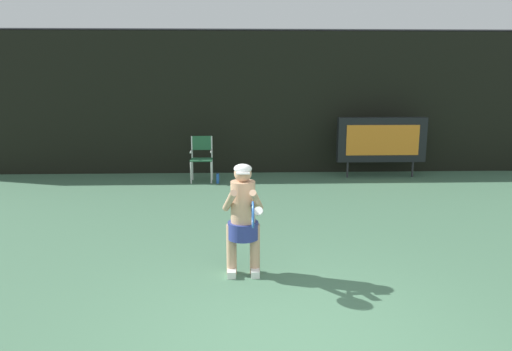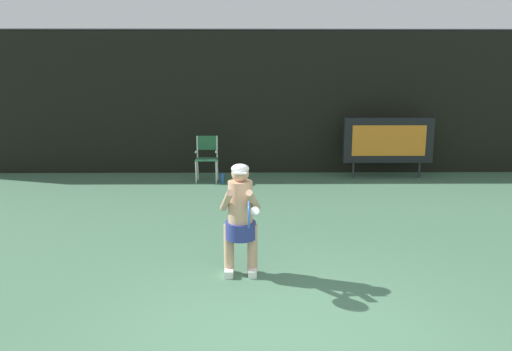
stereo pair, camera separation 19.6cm
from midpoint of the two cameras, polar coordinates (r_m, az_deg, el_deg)
backdrop_screen at (r=12.72m, az=0.03°, el=8.43°), size 18.00×0.12×3.66m
scoreboard at (r=12.51m, az=13.99°, el=4.06°), size 2.20×0.21×1.50m
umpire_chair at (r=11.84m, az=-6.82°, el=2.30°), size 0.52×0.44×1.08m
water_bottle at (r=11.62m, az=-4.96°, el=-0.33°), size 0.07×0.07×0.27m
tennis_player at (r=6.19m, az=-2.42°, el=-4.73°), size 0.53×0.60×1.44m
tennis_racket at (r=5.67m, az=-1.36°, el=-4.53°), size 0.03×0.60×0.31m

